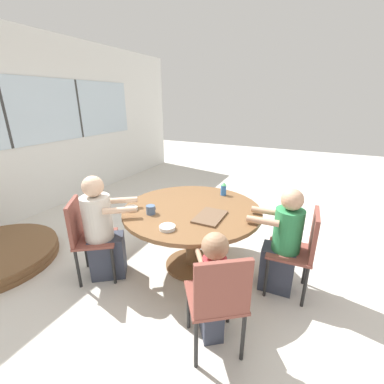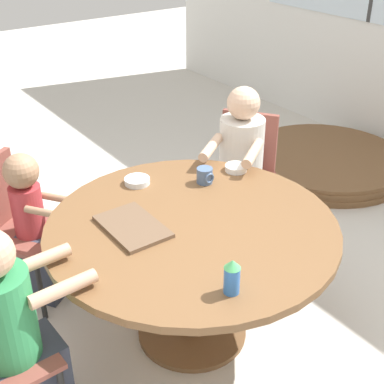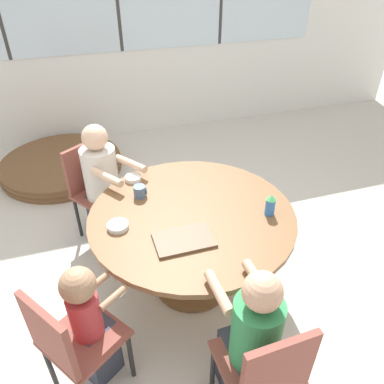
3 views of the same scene
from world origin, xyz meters
The scene contains 14 objects.
ground_plane centered at (0.00, 0.00, 0.00)m, with size 16.00×16.00×0.00m, color beige.
wall_back_with_windows centered at (0.00, 2.96, 1.42)m, with size 8.40×0.08×2.80m.
dining_table centered at (0.00, 0.00, 0.59)m, with size 1.46×1.46×0.72m.
chair_for_woman_green_shirt centered at (-0.63, 0.90, 0.52)m, with size 0.56×0.56×0.88m.
chair_for_man_blue_shirt centered at (0.04, -1.10, 0.52)m, with size 0.42×0.42×0.88m.
chair_for_toddler centered at (-0.90, -0.63, 0.52)m, with size 0.56×0.56×0.88m.
person_woman_green_shirt centered at (-0.54, 0.77, 0.51)m, with size 0.53×0.59×1.12m.
person_man_blue_shirt centered at (0.04, -0.94, 0.49)m, with size 0.31×0.50×1.07m.
person_toddler centered at (-0.78, -0.55, 0.49)m, with size 0.36×0.32×0.95m.
food_tray_dark centered at (-0.14, -0.26, 0.73)m, with size 0.38×0.25×0.02m.
coffee_mug centered at (-0.31, 0.31, 0.76)m, with size 0.10×0.09×0.09m.
sippy_cup centered at (0.51, -0.17, 0.80)m, with size 0.07×0.07×0.16m.
bowl_white_shallow centered at (-0.52, -0.01, 0.74)m, with size 0.14×0.14×0.03m.
bowl_cereal centered at (-0.32, 0.55, 0.74)m, with size 0.13×0.13×0.03m.
Camera 1 is at (-2.25, -1.07, 1.81)m, focal length 24.00 mm.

